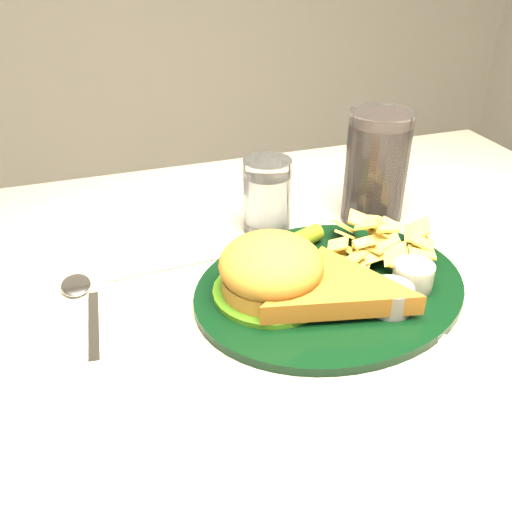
{
  "coord_description": "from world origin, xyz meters",
  "views": [
    {
      "loc": [
        -0.17,
        -0.52,
        1.13
      ],
      "look_at": [
        0.01,
        -0.0,
        0.8
      ],
      "focal_mm": 40.0,
      "sensor_mm": 36.0,
      "label": 1
    }
  ],
  "objects_px": {
    "cola_glass": "(376,168)",
    "fork_napkin": "(377,307)",
    "water_glass": "(267,196)",
    "dinner_plate": "(332,264)",
    "table": "(250,494)"
  },
  "relations": [
    {
      "from": "water_glass",
      "to": "dinner_plate",
      "type": "bearing_deg",
      "value": -82.99
    },
    {
      "from": "table",
      "to": "water_glass",
      "type": "height_order",
      "value": "water_glass"
    },
    {
      "from": "dinner_plate",
      "to": "fork_napkin",
      "type": "height_order",
      "value": "dinner_plate"
    },
    {
      "from": "water_glass",
      "to": "cola_glass",
      "type": "distance_m",
      "value": 0.16
    },
    {
      "from": "water_glass",
      "to": "cola_glass",
      "type": "xyz_separation_m",
      "value": [
        0.15,
        -0.02,
        0.03
      ]
    },
    {
      "from": "table",
      "to": "cola_glass",
      "type": "bearing_deg",
      "value": 27.68
    },
    {
      "from": "dinner_plate",
      "to": "water_glass",
      "type": "bearing_deg",
      "value": 84.61
    },
    {
      "from": "table",
      "to": "cola_glass",
      "type": "distance_m",
      "value": 0.52
    },
    {
      "from": "water_glass",
      "to": "fork_napkin",
      "type": "bearing_deg",
      "value": -76.39
    },
    {
      "from": "dinner_plate",
      "to": "cola_glass",
      "type": "bearing_deg",
      "value": 35.5
    },
    {
      "from": "cola_glass",
      "to": "fork_napkin",
      "type": "xyz_separation_m",
      "value": [
        -0.1,
        -0.2,
        -0.07
      ]
    },
    {
      "from": "water_glass",
      "to": "table",
      "type": "bearing_deg",
      "value": -117.58
    },
    {
      "from": "table",
      "to": "water_glass",
      "type": "xyz_separation_m",
      "value": [
        0.07,
        0.14,
        0.43
      ]
    },
    {
      "from": "water_glass",
      "to": "fork_napkin",
      "type": "xyz_separation_m",
      "value": [
        0.05,
        -0.22,
        -0.05
      ]
    },
    {
      "from": "dinner_plate",
      "to": "cola_glass",
      "type": "relative_size",
      "value": 2.08
    }
  ]
}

